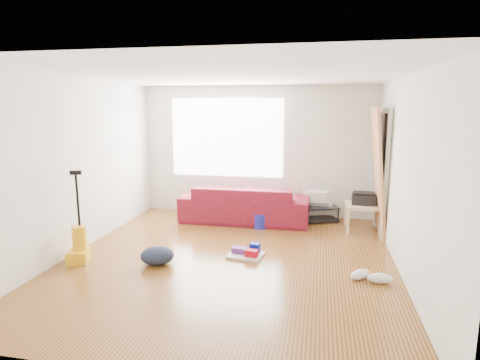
% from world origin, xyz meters
% --- Properties ---
extents(room, '(4.51, 5.01, 2.51)m').
position_xyz_m(room, '(0.07, 0.15, 1.25)').
color(room, '#4A2E10').
rests_on(room, ground).
extents(sofa, '(2.34, 0.91, 0.68)m').
position_xyz_m(sofa, '(-0.13, 1.95, 0.00)').
color(sofa, '#500918').
rests_on(sofa, ground).
extents(tv_stand, '(0.85, 0.67, 0.28)m').
position_xyz_m(tv_stand, '(1.18, 2.22, 0.15)').
color(tv_stand, black).
rests_on(tv_stand, ground).
extents(tv, '(0.55, 0.07, 0.32)m').
position_xyz_m(tv, '(1.18, 2.22, 0.44)').
color(tv, black).
rests_on(tv, tv_stand).
extents(side_table, '(0.58, 0.58, 0.47)m').
position_xyz_m(side_table, '(1.95, 1.77, 0.39)').
color(side_table, tan).
rests_on(side_table, ground).
extents(printer, '(0.40, 0.31, 0.20)m').
position_xyz_m(printer, '(1.95, 1.77, 0.57)').
color(printer, black).
rests_on(printer, side_table).
extents(bucket, '(0.32, 0.32, 0.25)m').
position_xyz_m(bucket, '(0.21, 1.58, 0.00)').
color(bucket, '#1C1E96').
rests_on(bucket, ground).
extents(toilet_paper, '(0.13, 0.13, 0.12)m').
position_xyz_m(toilet_paper, '(0.25, 1.59, 0.19)').
color(toilet_paper, silver).
rests_on(toilet_paper, bucket).
extents(cleaning_tray, '(0.53, 0.45, 0.17)m').
position_xyz_m(cleaning_tray, '(0.23, 0.19, 0.05)').
color(cleaning_tray, beige).
rests_on(cleaning_tray, ground).
extents(backpack, '(0.54, 0.48, 0.25)m').
position_xyz_m(backpack, '(-0.91, -0.34, 0.00)').
color(backpack, '#171E30').
rests_on(backpack, ground).
extents(sneakers, '(0.54, 0.30, 0.12)m').
position_xyz_m(sneakers, '(1.85, -0.32, 0.06)').
color(sneakers, silver).
rests_on(sneakers, ground).
extents(vacuum, '(0.34, 0.37, 1.26)m').
position_xyz_m(vacuum, '(-2.00, -0.45, 0.23)').
color(vacuum, gold).
rests_on(vacuum, ground).
extents(door_panel, '(0.26, 0.84, 2.09)m').
position_xyz_m(door_panel, '(2.13, 1.56, 0.00)').
color(door_panel, '#AE774A').
rests_on(door_panel, ground).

